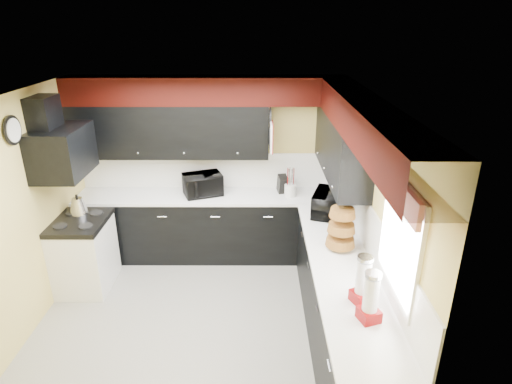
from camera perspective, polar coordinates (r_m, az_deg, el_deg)
ground at (r=5.06m, az=-7.60°, el=-16.94°), size 3.60×3.60×0.00m
wall_back at (r=6.04m, az=-6.06°, el=3.46°), size 3.60×0.06×2.50m
wall_right at (r=4.49m, az=15.01°, el=-4.09°), size 0.06×3.60×2.50m
wall_left at (r=4.98m, az=-29.40°, el=-3.64°), size 0.06×3.60×2.50m
ceiling at (r=4.00m, az=-9.44°, el=12.11°), size 3.60×3.60×0.06m
cab_back at (r=6.07m, az=-6.04°, el=-4.63°), size 3.60×0.60×0.90m
cab_right at (r=4.59m, az=11.16°, el=-14.83°), size 0.60×3.00×0.90m
counter_back at (r=5.88m, az=-6.23°, el=-0.54°), size 3.62×0.64×0.04m
counter_right at (r=4.32m, az=11.63°, el=-9.84°), size 0.64×3.02×0.04m
splash_back at (r=6.05m, az=-6.05°, el=2.89°), size 3.60×0.02×0.50m
splash_right at (r=4.51m, az=14.81°, el=-4.78°), size 0.02×3.60×0.50m
upper_back at (r=5.79m, az=-11.43°, el=8.01°), size 2.60×0.35×0.70m
upper_right at (r=5.07m, az=11.27°, el=6.00°), size 0.35×1.80×0.70m
soffit_back at (r=5.61m, az=-6.70°, el=13.31°), size 3.60×0.36×0.35m
soffit_right at (r=3.92m, az=14.63°, el=8.90°), size 0.36×3.24×0.35m
stove at (r=5.80m, az=-21.84°, el=-7.84°), size 0.60×0.75×0.86m
cooktop at (r=5.60m, az=-22.51°, el=-3.75°), size 0.62×0.77×0.06m
hood at (r=5.32m, az=-24.41°, el=4.94°), size 0.50×0.78×0.55m
hood_duct at (r=5.28m, az=-26.43°, el=9.23°), size 0.24×0.40×0.40m
window at (r=3.59m, az=18.68°, el=-6.14°), size 0.03×0.86×0.96m
valance at (r=3.40m, az=18.62°, el=-0.23°), size 0.04×0.88×0.20m
pan_top at (r=5.56m, az=1.91°, el=9.96°), size 0.03×0.22×0.40m
pan_mid at (r=5.50m, az=1.92°, el=7.13°), size 0.03×0.28×0.46m
pan_low at (r=5.75m, az=1.84°, el=7.51°), size 0.03×0.24×0.42m
cut_board at (r=5.37m, az=2.07°, el=7.31°), size 0.03×0.26×0.35m
baskets at (r=4.50m, az=11.31°, el=-4.66°), size 0.27×0.27×0.50m
clock at (r=4.90m, az=-29.72°, el=7.16°), size 0.03×0.30×0.30m
deco_plate at (r=3.82m, az=17.31°, el=7.10°), size 0.03×0.24×0.24m
toaster_oven at (r=5.83m, az=-7.08°, el=0.99°), size 0.61×0.56×0.29m
microwave at (r=5.28m, az=9.71°, el=-1.49°), size 0.50×0.61×0.29m
utensil_crock at (r=5.78m, az=4.59°, el=0.25°), size 0.17×0.17×0.17m
knife_block at (r=5.86m, az=3.52°, el=1.03°), size 0.14×0.18×0.25m
kettle at (r=5.74m, az=-22.63°, el=-1.69°), size 0.27×0.27×0.20m
dispenser_a at (r=3.74m, az=14.08°, el=-11.38°), size 0.21×0.21×0.42m
dispenser_b at (r=3.56m, az=15.05°, el=-13.47°), size 0.20×0.20×0.42m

